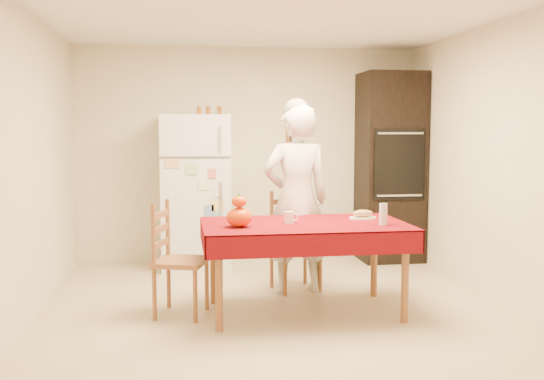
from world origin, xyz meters
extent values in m
plane|color=#C9B591|center=(0.00, 0.00, 0.00)|extent=(4.50, 4.50, 0.00)
cube|color=beige|center=(0.00, 2.25, 1.25)|extent=(4.00, 0.02, 2.50)
cube|color=beige|center=(0.00, -2.25, 1.25)|extent=(4.00, 0.02, 2.50)
cube|color=beige|center=(-2.00, 0.00, 1.25)|extent=(0.02, 4.50, 2.50)
cube|color=beige|center=(2.00, 0.00, 1.25)|extent=(0.02, 4.50, 2.50)
cube|color=white|center=(0.00, 0.00, 2.50)|extent=(4.00, 4.50, 0.02)
cube|color=brown|center=(0.55, 2.23, 1.50)|extent=(0.22, 0.02, 0.30)
cube|color=white|center=(-0.65, 1.88, 0.85)|extent=(0.75, 0.70, 1.70)
cube|color=silver|center=(-0.39, 1.51, 1.45)|extent=(0.03, 0.03, 0.25)
cube|color=silver|center=(-0.39, 1.51, 0.70)|extent=(0.03, 0.03, 0.60)
cube|color=black|center=(1.63, 1.93, 1.10)|extent=(0.70, 0.60, 2.20)
cube|color=black|center=(1.63, 1.62, 1.15)|extent=(0.59, 0.02, 0.80)
cylinder|color=brown|center=(-0.53, -0.38, 0.35)|extent=(0.06, 0.06, 0.71)
cylinder|color=brown|center=(-0.53, 0.40, 0.35)|extent=(0.06, 0.06, 0.71)
cylinder|color=brown|center=(0.95, -0.38, 0.35)|extent=(0.06, 0.06, 0.71)
cylinder|color=brown|center=(0.95, 0.40, 0.35)|extent=(0.06, 0.06, 0.71)
cube|color=brown|center=(0.21, 0.01, 0.73)|extent=(1.60, 0.90, 0.04)
cube|color=#4F040B|center=(0.21, 0.01, 0.76)|extent=(1.70, 1.00, 0.01)
cylinder|color=brown|center=(0.14, 0.53, 0.21)|extent=(0.04, 0.04, 0.43)
cylinder|color=brown|center=(0.06, 0.86, 0.21)|extent=(0.04, 0.04, 0.43)
cylinder|color=brown|center=(0.49, 0.61, 0.21)|extent=(0.04, 0.04, 0.43)
cylinder|color=brown|center=(0.41, 0.94, 0.21)|extent=(0.04, 0.04, 0.43)
cube|color=brown|center=(0.27, 0.73, 0.45)|extent=(0.50, 0.48, 0.04)
cube|color=brown|center=(0.24, 0.90, 0.70)|extent=(0.36, 0.11, 0.50)
cylinder|color=brown|center=(-0.71, -0.13, 0.21)|extent=(0.04, 0.04, 0.43)
cylinder|color=brown|center=(-1.03, -0.03, 0.21)|extent=(0.04, 0.04, 0.43)
cylinder|color=brown|center=(-0.60, 0.21, 0.21)|extent=(0.04, 0.04, 0.43)
cylinder|color=brown|center=(-0.92, 0.31, 0.21)|extent=(0.04, 0.04, 0.43)
cube|color=brown|center=(-0.82, 0.09, 0.45)|extent=(0.51, 0.52, 0.04)
cube|color=brown|center=(-0.98, 0.14, 0.70)|extent=(0.14, 0.35, 0.50)
imported|color=silver|center=(0.26, 0.65, 0.88)|extent=(0.68, 0.48, 1.77)
cylinder|color=white|center=(0.08, 0.01, 0.81)|extent=(0.08, 0.08, 0.10)
ellipsoid|color=#E05F05|center=(-0.35, -0.11, 0.84)|extent=(0.21, 0.21, 0.16)
ellipsoid|color=#C43C04|center=(-0.35, -0.11, 0.97)|extent=(0.12, 0.12, 0.09)
cylinder|color=silver|center=(0.83, -0.17, 0.85)|extent=(0.07, 0.07, 0.18)
cylinder|color=white|center=(0.76, 0.16, 0.77)|extent=(0.24, 0.24, 0.02)
ellipsoid|color=#997D4B|center=(0.76, 0.16, 0.81)|extent=(0.18, 0.10, 0.06)
cylinder|color=#995C1B|center=(-0.59, 1.93, 1.75)|extent=(0.05, 0.05, 0.10)
cylinder|color=brown|center=(-0.50, 1.93, 1.75)|extent=(0.05, 0.05, 0.10)
cylinder|color=brown|center=(-0.37, 1.93, 1.75)|extent=(0.05, 0.05, 0.10)
camera|label=1|loc=(-0.80, -4.89, 1.53)|focal=40.00mm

